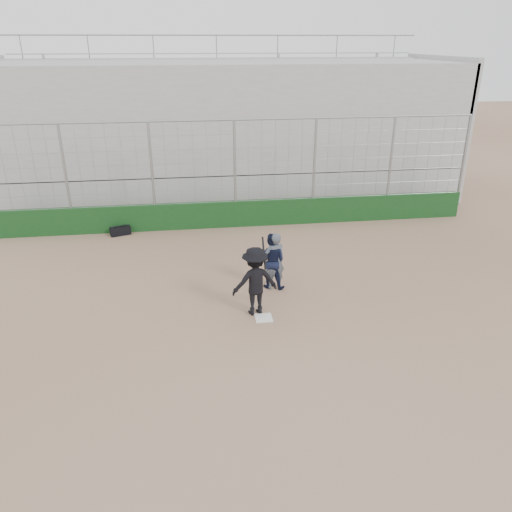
{
  "coord_description": "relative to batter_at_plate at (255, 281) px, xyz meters",
  "views": [
    {
      "loc": [
        -1.75,
        -11.03,
        6.6
      ],
      "look_at": [
        0.0,
        1.4,
        1.15
      ],
      "focal_mm": 35.0,
      "sensor_mm": 36.0,
      "label": 1
    }
  ],
  "objects": [
    {
      "name": "batter_at_plate",
      "position": [
        0.0,
        0.0,
        0.0
      ],
      "size": [
        1.3,
        0.89,
        1.99
      ],
      "color": "black",
      "rests_on": "ground"
    },
    {
      "name": "umpire",
      "position": [
        0.74,
        1.34,
        -0.16
      ],
      "size": [
        0.7,
        0.56,
        1.52
      ],
      "primitive_type": "imported",
      "rotation": [
        0.0,
        0.0,
        3.41
      ],
      "color": "#444C57",
      "rests_on": "ground"
    },
    {
      "name": "bleachers",
      "position": [
        0.18,
        11.63,
        2.0
      ],
      "size": [
        20.25,
        6.7,
        6.98
      ],
      "color": "#999999",
      "rests_on": "ground"
    },
    {
      "name": "equipment_bag",
      "position": [
        -4.12,
        6.34,
        -0.77
      ],
      "size": [
        0.78,
        0.52,
        0.35
      ],
      "color": "black",
      "rests_on": "ground"
    },
    {
      "name": "ground",
      "position": [
        0.18,
        -0.32,
        -0.92
      ],
      "size": [
        90.0,
        90.0,
        0.0
      ],
      "primitive_type": "plane",
      "color": "brown",
      "rests_on": "ground"
    },
    {
      "name": "backstop",
      "position": [
        0.18,
        6.68,
        0.03
      ],
      "size": [
        18.1,
        0.25,
        4.04
      ],
      "color": "#103413",
      "rests_on": "ground"
    },
    {
      "name": "home_plate",
      "position": [
        0.18,
        -0.32,
        -0.91
      ],
      "size": [
        0.44,
        0.44,
        0.02
      ],
      "primitive_type": "cube",
      "color": "white",
      "rests_on": "ground"
    },
    {
      "name": "catcher_crouched",
      "position": [
        0.66,
        1.38,
        -0.36
      ],
      "size": [
        0.99,
        0.9,
        1.13
      ],
      "color": "black",
      "rests_on": "ground"
    }
  ]
}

